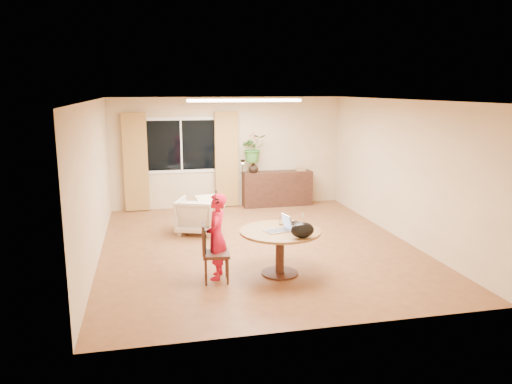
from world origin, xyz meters
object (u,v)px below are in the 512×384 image
dining_chair (216,252)px  child (217,236)px  sideboard (277,189)px  armchair (198,215)px  dining_table (280,240)px

dining_chair → child: (0.03, 0.13, 0.20)m
dining_chair → sideboard: 4.99m
dining_chair → sideboard: bearing=70.1°
child → armchair: (-0.04, 2.47, -0.30)m
dining_chair → child: 0.24m
dining_table → dining_chair: 0.99m
sideboard → armchair: bearing=-138.0°
dining_chair → armchair: 2.61m
child → armchair: 2.49m
dining_table → dining_chair: dining_chair is taller
dining_table → sideboard: (1.13, 4.45, -0.13)m
child → sideboard: size_ratio=0.77×
dining_table → armchair: size_ratio=1.60×
dining_chair → dining_table: bearing=9.3°
dining_table → child: child is taller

